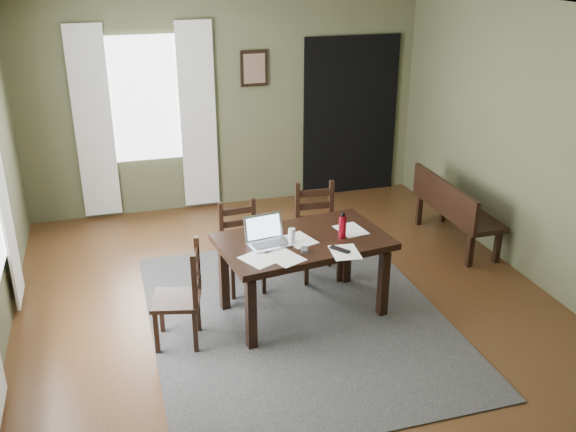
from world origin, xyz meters
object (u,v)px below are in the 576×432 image
object	(u,v)px
chair_end	(182,297)
bench	(453,206)
laptop	(267,236)
chair_back_left	(242,248)
chair_back_right	(317,232)
water_bottle	(342,226)
dining_table	(303,248)

from	to	relation	value
chair_end	bench	size ratio (longest dim) A/B	0.67
laptop	chair_back_left	bearing A→B (deg)	90.51
chair_end	chair_back_left	xyz separation A→B (m)	(0.69, 0.79, -0.01)
chair_back_right	laptop	distance (m)	1.03
chair_back_left	water_bottle	distance (m)	1.11
chair_end	laptop	world-z (taller)	laptop
chair_back_right	water_bottle	world-z (taller)	water_bottle
chair_end	water_bottle	bearing A→B (deg)	107.88
bench	chair_back_left	bearing A→B (deg)	97.95
chair_back_left	chair_back_right	distance (m)	0.81
dining_table	water_bottle	world-z (taller)	water_bottle
chair_end	chair_back_right	bearing A→B (deg)	133.41
bench	water_bottle	world-z (taller)	water_bottle
chair_back_left	laptop	xyz separation A→B (m)	(0.10, -0.60, 0.38)
chair_back_right	dining_table	bearing A→B (deg)	-114.79
chair_back_right	chair_back_left	bearing A→B (deg)	-171.48
chair_back_left	chair_back_right	size ratio (longest dim) A/B	0.92
dining_table	chair_back_right	xyz separation A→B (m)	(0.37, 0.68, -0.19)
chair_back_right	laptop	bearing A→B (deg)	-132.65
dining_table	chair_back_right	world-z (taller)	chair_back_right
chair_back_left	bench	distance (m)	2.52
chair_back_right	bench	size ratio (longest dim) A/B	0.71
dining_table	chair_back_left	distance (m)	0.78
bench	laptop	bearing A→B (deg)	111.63
dining_table	chair_back_left	bearing A→B (deg)	117.82
laptop	water_bottle	distance (m)	0.68
bench	chair_back_right	bearing A→B (deg)	99.42
laptop	chair_back_right	bearing A→B (deg)	34.95
dining_table	chair_end	distance (m)	1.16
chair_end	water_bottle	distance (m)	1.52
laptop	water_bottle	bearing A→B (deg)	-14.93
bench	laptop	world-z (taller)	laptop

